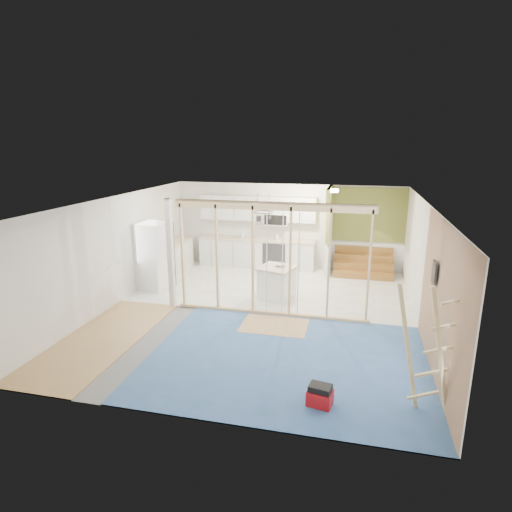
% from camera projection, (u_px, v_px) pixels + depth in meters
% --- Properties ---
extents(room, '(7.01, 8.01, 2.61)m').
position_uv_depth(room, '(258.00, 259.00, 9.50)').
color(room, slate).
rests_on(room, ground).
extents(floor_overlays, '(7.00, 8.00, 0.03)m').
position_uv_depth(floor_overlays, '(262.00, 313.00, 9.87)').
color(floor_overlays, white).
rests_on(floor_overlays, room).
extents(stud_frame, '(4.66, 0.14, 2.60)m').
position_uv_depth(stud_frame, '(249.00, 247.00, 9.47)').
color(stud_frame, beige).
rests_on(stud_frame, room).
extents(base_cabinets, '(4.45, 2.24, 0.93)m').
position_uv_depth(base_cabinets, '(232.00, 254.00, 13.23)').
color(base_cabinets, silver).
rests_on(base_cabinets, room).
extents(upper_cabinets, '(3.60, 0.41, 0.85)m').
position_uv_depth(upper_cabinets, '(260.00, 209.00, 13.14)').
color(upper_cabinets, silver).
rests_on(upper_cabinets, room).
extents(green_partition, '(2.25, 1.51, 2.60)m').
position_uv_depth(green_partition, '(354.00, 243.00, 12.57)').
color(green_partition, olive).
rests_on(green_partition, room).
extents(pot_rack, '(0.52, 0.52, 0.72)m').
position_uv_depth(pot_rack, '(263.00, 214.00, 11.16)').
color(pot_rack, black).
rests_on(pot_rack, room).
extents(sheathing_panel, '(0.02, 4.00, 2.60)m').
position_uv_depth(sheathing_panel, '(441.00, 305.00, 6.84)').
color(sheathing_panel, tan).
rests_on(sheathing_panel, room).
extents(electrical_panel, '(0.04, 0.30, 0.40)m').
position_uv_depth(electrical_panel, '(434.00, 273.00, 7.33)').
color(electrical_panel, '#353439').
rests_on(electrical_panel, room).
extents(ceiling_light, '(0.32, 0.32, 0.08)m').
position_uv_depth(ceiling_light, '(333.00, 191.00, 11.69)').
color(ceiling_light, '#FFEABF').
rests_on(ceiling_light, room).
extents(fridge, '(0.91, 0.89, 1.80)m').
position_uv_depth(fridge, '(154.00, 256.00, 11.29)').
color(fridge, white).
rests_on(fridge, room).
extents(island, '(1.02, 1.02, 0.82)m').
position_uv_depth(island, '(277.00, 283.00, 10.71)').
color(island, white).
rests_on(island, room).
extents(bowl, '(0.34, 0.34, 0.06)m').
position_uv_depth(bowl, '(281.00, 265.00, 10.66)').
color(bowl, silver).
rests_on(bowl, island).
extents(soap_bottle_a, '(0.12, 0.12, 0.30)m').
position_uv_depth(soap_bottle_a, '(243.00, 233.00, 13.27)').
color(soap_bottle_a, silver).
rests_on(soap_bottle_a, base_cabinets).
extents(soap_bottle_b, '(0.12, 0.12, 0.21)m').
position_uv_depth(soap_bottle_b, '(277.00, 237.00, 13.03)').
color(soap_bottle_b, silver).
rests_on(soap_bottle_b, base_cabinets).
extents(toolbox, '(0.41, 0.34, 0.34)m').
position_uv_depth(toolbox, '(320.00, 396.00, 6.35)').
color(toolbox, '#A00E13').
rests_on(toolbox, room).
extents(ladder, '(1.04, 0.17, 1.94)m').
position_uv_depth(ladder, '(428.00, 350.00, 6.01)').
color(ladder, beige).
rests_on(ladder, room).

